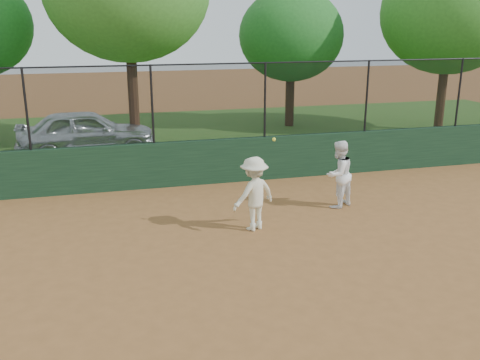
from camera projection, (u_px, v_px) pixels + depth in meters
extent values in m
plane|color=brown|center=(227.00, 291.00, 8.74)|extent=(80.00, 80.00, 0.00)
cube|color=#1A3922|center=(174.00, 164.00, 14.12)|extent=(26.00, 0.20, 1.20)
cube|color=#2A5219|center=(152.00, 139.00, 19.85)|extent=(36.00, 12.00, 0.01)
imported|color=silver|center=(86.00, 132.00, 17.40)|extent=(4.46, 1.97, 1.49)
imported|color=white|center=(338.00, 174.00, 12.49)|extent=(0.97, 0.90, 1.59)
imported|color=beige|center=(254.00, 194.00, 11.12)|extent=(1.16, 0.94, 1.57)
sphere|color=#EDF135|center=(274.00, 139.00, 10.63)|extent=(0.07, 0.07, 0.07)
cube|color=black|center=(172.00, 104.00, 13.66)|extent=(26.00, 0.02, 2.00)
cylinder|color=black|center=(170.00, 65.00, 13.38)|extent=(26.00, 0.04, 0.04)
cylinder|color=black|center=(26.00, 109.00, 12.80)|extent=(0.06, 0.06, 2.00)
cylinder|color=black|center=(152.00, 104.00, 13.54)|extent=(0.06, 0.06, 2.00)
cylinder|color=black|center=(265.00, 100.00, 14.28)|extent=(0.06, 0.06, 2.00)
cylinder|color=black|center=(367.00, 96.00, 15.01)|extent=(0.06, 0.06, 2.00)
cylinder|color=black|center=(459.00, 93.00, 15.75)|extent=(0.06, 0.06, 2.00)
cylinder|color=#442918|center=(134.00, 102.00, 18.27)|extent=(0.36, 0.36, 3.12)
cylinder|color=#3A2513|center=(290.00, 101.00, 22.13)|extent=(0.36, 0.36, 2.03)
ellipsoid|color=#1D5C1E|center=(291.00, 35.00, 21.37)|extent=(4.24, 3.86, 3.66)
cylinder|color=#452B18|center=(441.00, 100.00, 21.14)|extent=(0.36, 0.36, 2.46)
ellipsoid|color=#2D6C1E|center=(450.00, 13.00, 20.20)|extent=(5.31, 4.83, 4.59)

